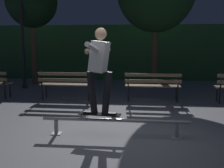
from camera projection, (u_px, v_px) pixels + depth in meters
The scene contains 8 objects.
ground_plane at pixel (114, 140), 4.98m from camera, with size 90.00×90.00×0.00m, color slate.
hedge_backdrop at pixel (132, 52), 13.50m from camera, with size 24.00×1.20×2.53m, color #2D5B33.
grind_rail at pixel (115, 123), 5.17m from camera, with size 2.73×0.18×0.32m.
skateboard at pixel (100, 114), 5.18m from camera, with size 0.80×0.30×0.09m.
skateboarder at pixel (99, 64), 5.04m from camera, with size 0.63×1.40×1.56m.
park_bench_left_center at pixel (66, 82), 8.40m from camera, with size 1.61×0.44×0.88m.
park_bench_right_center at pixel (153, 84), 8.13m from camera, with size 1.61×0.44×0.88m.
lamp_post_left at pixel (22, 22), 10.36m from camera, with size 0.32×0.32×3.90m.
Camera 1 is at (0.46, -4.77, 1.70)m, focal length 45.12 mm.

